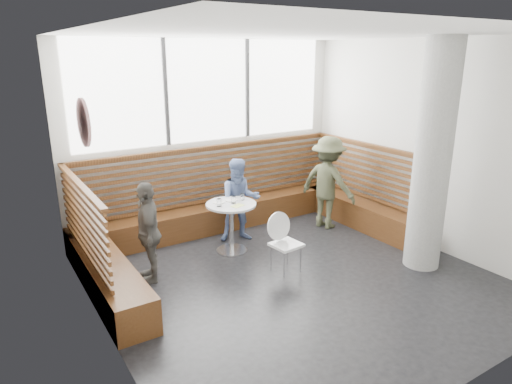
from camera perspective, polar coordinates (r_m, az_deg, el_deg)
room at (r=5.81m, az=5.27°, el=3.24°), size 5.00×5.00×3.20m
booth at (r=7.58m, az=-3.14°, el=-2.84°), size 5.00×2.50×1.44m
concrete_column at (r=6.71m, az=21.20°, el=4.00°), size 0.50×0.50×3.20m
wall_art at (r=5.00m, az=-20.76°, el=8.13°), size 0.03×0.50×0.50m
cafe_table at (r=7.00m, az=-3.11°, el=-3.16°), size 0.77×0.77×0.79m
cafe_chair at (r=6.43m, az=3.47°, el=-5.75°), size 0.40×0.39×0.84m
adult_man at (r=8.04m, az=8.98°, el=1.17°), size 0.88×1.18×1.62m
child_back at (r=7.40m, az=-2.02°, el=-1.04°), size 0.80×0.72×1.37m
child_left at (r=6.25m, az=-13.29°, el=-4.91°), size 0.57×0.88×1.38m
plate_near at (r=6.96m, az=-4.71°, el=-1.30°), size 0.18×0.18×0.01m
plate_far at (r=7.05m, az=-3.13°, el=-1.02°), size 0.20×0.20×0.01m
glass_left at (r=6.79m, az=-4.64°, el=-1.32°), size 0.07×0.07×0.12m
glass_mid at (r=6.91m, az=-2.84°, el=-0.98°), size 0.07×0.07×0.11m
glass_right at (r=7.06m, az=-1.70°, el=-0.60°), size 0.06×0.06×0.10m
menu_card at (r=6.81m, az=-2.31°, el=-1.73°), size 0.23×0.19×0.00m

